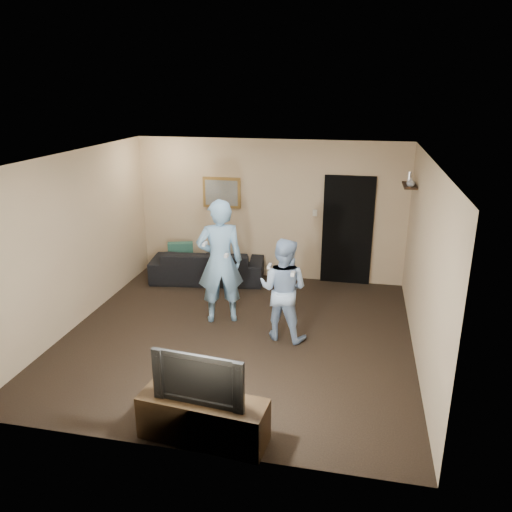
% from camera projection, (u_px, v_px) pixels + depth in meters
% --- Properties ---
extents(ground, '(5.00, 5.00, 0.00)m').
position_uv_depth(ground, '(238.00, 335.00, 7.35)').
color(ground, black).
rests_on(ground, ground).
extents(ceiling, '(5.00, 5.00, 0.04)m').
position_uv_depth(ceiling, '(235.00, 157.00, 6.52)').
color(ceiling, silver).
rests_on(ceiling, wall_back).
extents(wall_back, '(5.00, 0.04, 2.60)m').
position_uv_depth(wall_back, '(269.00, 210.00, 9.25)').
color(wall_back, tan).
rests_on(wall_back, ground).
extents(wall_front, '(5.00, 0.04, 2.60)m').
position_uv_depth(wall_front, '(172.00, 334.00, 4.62)').
color(wall_front, tan).
rests_on(wall_front, ground).
extents(wall_left, '(0.04, 5.00, 2.60)m').
position_uv_depth(wall_left, '(74.00, 241.00, 7.42)').
color(wall_left, tan).
rests_on(wall_left, ground).
extents(wall_right, '(0.04, 5.00, 2.60)m').
position_uv_depth(wall_right, '(424.00, 264.00, 6.45)').
color(wall_right, tan).
rests_on(wall_right, ground).
extents(sofa, '(2.17, 1.09, 0.61)m').
position_uv_depth(sofa, '(208.00, 265.00, 9.35)').
color(sofa, black).
rests_on(sofa, ground).
extents(throw_pillow, '(0.49, 0.29, 0.46)m').
position_uv_depth(throw_pillow, '(181.00, 254.00, 9.39)').
color(throw_pillow, '#17463C').
rests_on(throw_pillow, sofa).
extents(painting_frame, '(0.72, 0.05, 0.57)m').
position_uv_depth(painting_frame, '(222.00, 193.00, 9.31)').
color(painting_frame, olive).
rests_on(painting_frame, wall_back).
extents(painting_canvas, '(0.62, 0.01, 0.47)m').
position_uv_depth(painting_canvas, '(221.00, 193.00, 9.28)').
color(painting_canvas, slate).
rests_on(painting_canvas, painting_frame).
extents(doorway, '(0.90, 0.06, 2.00)m').
position_uv_depth(doorway, '(347.00, 231.00, 9.04)').
color(doorway, black).
rests_on(doorway, ground).
extents(light_switch, '(0.08, 0.02, 0.12)m').
position_uv_depth(light_switch, '(315.00, 213.00, 9.06)').
color(light_switch, silver).
rests_on(light_switch, wall_back).
extents(wall_shelf, '(0.20, 0.60, 0.03)m').
position_uv_depth(wall_shelf, '(410.00, 185.00, 7.91)').
color(wall_shelf, black).
rests_on(wall_shelf, wall_right).
extents(shelf_vase, '(0.17, 0.17, 0.14)m').
position_uv_depth(shelf_vase, '(411.00, 182.00, 7.73)').
color(shelf_vase, '#A7A7AC').
rests_on(shelf_vase, wall_shelf).
extents(shelf_figurine, '(0.06, 0.06, 0.18)m').
position_uv_depth(shelf_figurine, '(409.00, 177.00, 8.01)').
color(shelf_figurine, silver).
rests_on(shelf_figurine, wall_shelf).
extents(tv_console, '(1.36, 0.56, 0.47)m').
position_uv_depth(tv_console, '(203.00, 419.00, 5.11)').
color(tv_console, black).
rests_on(tv_console, ground).
extents(television, '(0.97, 0.22, 0.55)m').
position_uv_depth(television, '(202.00, 375.00, 4.94)').
color(television, black).
rests_on(television, tv_console).
extents(wii_player_left, '(0.82, 0.68, 1.93)m').
position_uv_depth(wii_player_left, '(220.00, 262.00, 7.54)').
color(wii_player_left, '#7DAED8').
rests_on(wii_player_left, ground).
extents(wii_player_right, '(0.83, 0.70, 1.50)m').
position_uv_depth(wii_player_right, '(283.00, 289.00, 7.07)').
color(wii_player_right, '#99B6DE').
rests_on(wii_player_right, ground).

